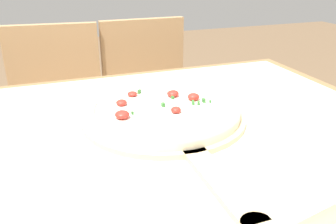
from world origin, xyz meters
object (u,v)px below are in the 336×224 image
at_px(pizza, 163,109).
at_px(chair_right, 150,105).
at_px(chair_left, 59,117).
at_px(pizza_peel, 167,121).

bearing_deg(pizza, chair_right, 75.74).
height_order(chair_left, chair_right, same).
distance_m(pizza_peel, pizza, 0.03).
relative_size(pizza, chair_left, 0.40).
relative_size(pizza, chair_right, 0.40).
distance_m(chair_left, chair_right, 0.40).
distance_m(pizza_peel, chair_right, 0.83).
xyz_separation_m(pizza_peel, chair_left, (-0.22, 0.76, -0.28)).
bearing_deg(chair_left, pizza, -67.66).
bearing_deg(chair_right, chair_left, -179.75).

